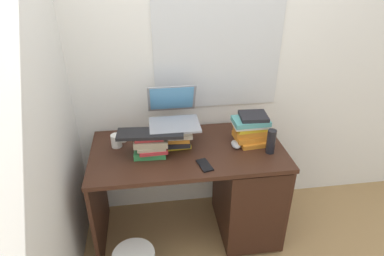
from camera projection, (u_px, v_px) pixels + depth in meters
name	position (u px, v px, depth m)	size (l,w,h in m)	color
ground_plane	(188.00, 230.00, 2.61)	(6.00, 6.00, 0.00)	#9E7A4C
wall_back	(181.00, 52.00, 2.31)	(6.00, 0.06, 2.60)	white
wall_left	(47.00, 76.00, 1.89)	(0.05, 6.00, 2.60)	silver
desk	(233.00, 187.00, 2.43)	(1.30, 0.66, 0.74)	#381E14
book_stack_tall	(176.00, 136.00, 2.25)	(0.23, 0.18, 0.16)	yellow
book_stack_keyboard_riser	(151.00, 145.00, 2.16)	(0.23, 0.18, 0.15)	#338C4C
book_stack_side	(251.00, 129.00, 2.28)	(0.27, 0.21, 0.21)	orange
laptop	(173.00, 113.00, 2.25)	(0.33, 0.34, 0.23)	gray
keyboard	(150.00, 133.00, 2.12)	(0.42, 0.14, 0.02)	black
computer_mouse	(236.00, 144.00, 2.27)	(0.06, 0.10, 0.04)	#A5A8AD
mug	(117.00, 141.00, 2.26)	(0.11, 0.07, 0.09)	white
water_bottle	(271.00, 142.00, 2.18)	(0.06, 0.06, 0.17)	black
cell_phone	(205.00, 165.00, 2.08)	(0.07, 0.14, 0.01)	black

